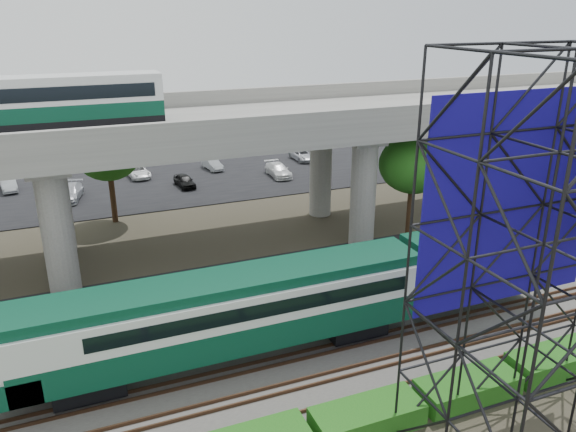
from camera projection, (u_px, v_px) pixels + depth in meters
name	position (u px, v px, depth m)	size (l,w,h in m)	color
ground	(302.00, 374.00, 26.29)	(140.00, 140.00, 0.00)	#474233
ballast_bed	(287.00, 349.00, 28.00)	(90.00, 12.00, 0.20)	slate
service_road	(237.00, 279.00, 35.41)	(90.00, 5.00, 0.08)	black
parking_lot	(167.00, 180.00, 55.85)	(90.00, 18.00, 0.08)	black
harbor_water	(137.00, 136.00, 74.98)	(140.00, 40.00, 0.03)	#445C70
rail_tracks	(287.00, 346.00, 27.94)	(90.00, 9.52, 0.16)	#472D1E
commuter_train	(273.00, 303.00, 26.79)	(29.30, 3.06, 4.30)	black
overpass	(199.00, 135.00, 37.12)	(80.00, 12.00, 12.40)	#9E9B93
scaffold_tower	(570.00, 279.00, 18.99)	(9.36, 6.36, 15.00)	black
hedge_strip	(367.00, 416.00, 22.71)	(34.60, 1.80, 1.20)	#145413
trees	(140.00, 179.00, 36.78)	(40.94, 16.94, 7.69)	#382314
suv	(23.00, 313.00, 30.21)	(2.03, 4.40, 1.22)	black
parked_cars	(155.00, 177.00, 54.52)	(36.54, 9.55, 1.30)	#BDBDBD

